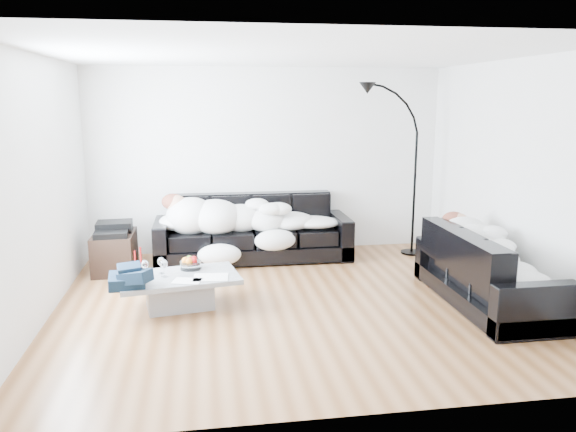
{
  "coord_description": "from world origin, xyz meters",
  "views": [
    {
      "loc": [
        -0.92,
        -5.68,
        2.16
      ],
      "look_at": [
        0.0,
        0.3,
        0.9
      ],
      "focal_mm": 35.0,
      "sensor_mm": 36.0,
      "label": 1
    }
  ],
  "objects": [
    {
      "name": "wine_glass_a",
      "position": [
        -1.38,
        0.15,
        0.44
      ],
      "size": [
        0.09,
        0.09,
        0.17
      ],
      "primitive_type": "cylinder",
      "rotation": [
        0.0,
        0.0,
        0.28
      ],
      "color": "white",
      "rests_on": "coffee_table"
    },
    {
      "name": "wall_left",
      "position": [
        -2.5,
        0.0,
        1.3
      ],
      "size": [
        0.02,
        4.5,
        2.6
      ],
      "primitive_type": "cube",
      "color": "silver",
      "rests_on": "ground"
    },
    {
      "name": "coffee_table",
      "position": [
        -1.19,
        0.04,
        0.18
      ],
      "size": [
        1.32,
        0.91,
        0.35
      ],
      "primitive_type": "cube",
      "rotation": [
        0.0,
        0.0,
        0.17
      ],
      "color": "#939699",
      "rests_on": "ground"
    },
    {
      "name": "sofa_right",
      "position": [
        2.06,
        -0.34,
        0.4
      ],
      "size": [
        0.85,
        1.97,
        0.8
      ],
      "primitive_type": "cube",
      "rotation": [
        0.0,
        0.0,
        1.57
      ],
      "color": "black",
      "rests_on": "ground"
    },
    {
      "name": "candle_right",
      "position": [
        -1.6,
        0.26,
        0.49
      ],
      "size": [
        0.05,
        0.05,
        0.26
      ],
      "primitive_type": "cylinder",
      "rotation": [
        0.0,
        0.0,
        -0.04
      ],
      "color": "maroon",
      "rests_on": "coffee_table"
    },
    {
      "name": "stereo",
      "position": [
        -2.06,
        1.49,
        0.56
      ],
      "size": [
        0.46,
        0.36,
        0.13
      ],
      "primitive_type": "cube",
      "rotation": [
        0.0,
        0.0,
        0.06
      ],
      "color": "black",
      "rests_on": "av_cabinet"
    },
    {
      "name": "navy_jacket",
      "position": [
        -1.64,
        -0.25,
        0.53
      ],
      "size": [
        0.38,
        0.32,
        0.18
      ],
      "primitive_type": null,
      "rotation": [
        0.0,
        0.0,
        -0.05
      ],
      "color": "black",
      "rests_on": "coffee_table"
    },
    {
      "name": "sofa_back",
      "position": [
        -0.26,
        1.79,
        0.43
      ],
      "size": [
        2.64,
        0.91,
        0.86
      ],
      "primitive_type": "cube",
      "color": "black",
      "rests_on": "ground"
    },
    {
      "name": "sleeper_right",
      "position": [
        2.06,
        -0.34,
        0.63
      ],
      "size": [
        0.71,
        1.69,
        0.41
      ],
      "primitive_type": null,
      "rotation": [
        0.0,
        0.0,
        1.57
      ],
      "color": "white",
      "rests_on": "sofa_right"
    },
    {
      "name": "fruit_bowl",
      "position": [
        -1.07,
        0.26,
        0.43
      ],
      "size": [
        0.27,
        0.27,
        0.14
      ],
      "primitive_type": "cylinder",
      "rotation": [
        0.0,
        0.0,
        -0.17
      ],
      "color": "white",
      "rests_on": "coffee_table"
    },
    {
      "name": "ceiling",
      "position": [
        0.0,
        0.0,
        2.6
      ],
      "size": [
        5.0,
        5.0,
        0.0
      ],
      "primitive_type": "plane",
      "color": "white",
      "rests_on": "ground"
    },
    {
      "name": "candle_left",
      "position": [
        -1.66,
        0.26,
        0.46
      ],
      "size": [
        0.04,
        0.04,
        0.22
      ],
      "primitive_type": "cylinder",
      "rotation": [
        0.0,
        0.0,
        0.04
      ],
      "color": "maroon",
      "rests_on": "coffee_table"
    },
    {
      "name": "wall_back",
      "position": [
        0.0,
        2.25,
        1.3
      ],
      "size": [
        5.0,
        0.02,
        2.6
      ],
      "primitive_type": "cube",
      "color": "silver",
      "rests_on": "ground"
    },
    {
      "name": "ground",
      "position": [
        0.0,
        0.0,
        0.0
      ],
      "size": [
        5.0,
        5.0,
        0.0
      ],
      "primitive_type": "plane",
      "color": "brown",
      "rests_on": "ground"
    },
    {
      "name": "floor_lamp",
      "position": [
        2.01,
        1.71,
        1.05
      ],
      "size": [
        0.8,
        0.42,
        2.1
      ],
      "primitive_type": null,
      "rotation": [
        0.0,
        0.0,
        0.15
      ],
      "color": "black",
      "rests_on": "ground"
    },
    {
      "name": "newspaper_b",
      "position": [
        -1.11,
        -0.16,
        0.36
      ],
      "size": [
        0.32,
        0.26,
        0.01
      ],
      "primitive_type": "cube",
      "rotation": [
        0.0,
        0.0,
        -0.25
      ],
      "color": "silver",
      "rests_on": "coffee_table"
    },
    {
      "name": "shoes",
      "position": [
        1.85,
        0.35,
        0.05
      ],
      "size": [
        0.47,
        0.4,
        0.09
      ],
      "primitive_type": null,
      "rotation": [
        0.0,
        0.0,
        -0.31
      ],
      "color": "#472311",
      "rests_on": "ground"
    },
    {
      "name": "teal_cushion",
      "position": [
        2.0,
        0.28,
        0.72
      ],
      "size": [
        0.42,
        0.38,
        0.2
      ],
      "primitive_type": "ellipsoid",
      "rotation": [
        0.0,
        0.0,
        0.24
      ],
      "color": "#0C595A",
      "rests_on": "sofa_right"
    },
    {
      "name": "wall_right",
      "position": [
        2.5,
        0.0,
        1.3
      ],
      "size": [
        0.02,
        4.5,
        2.6
      ],
      "primitive_type": "cube",
      "color": "silver",
      "rests_on": "ground"
    },
    {
      "name": "wine_glass_c",
      "position": [
        -1.34,
        0.02,
        0.45
      ],
      "size": [
        0.1,
        0.1,
        0.19
      ],
      "primitive_type": "cylinder",
      "rotation": [
        0.0,
        0.0,
        -0.26
      ],
      "color": "white",
      "rests_on": "coffee_table"
    },
    {
      "name": "av_cabinet",
      "position": [
        -2.06,
        1.49,
        0.25
      ],
      "size": [
        0.5,
        0.73,
        0.5
      ],
      "primitive_type": "cube",
      "rotation": [
        0.0,
        0.0,
        -0.0
      ],
      "color": "black",
      "rests_on": "ground"
    },
    {
      "name": "newspaper_a",
      "position": [
        -0.87,
        -0.08,
        0.36
      ],
      "size": [
        0.38,
        0.3,
        0.01
      ],
      "primitive_type": "cube",
      "rotation": [
        0.0,
        0.0,
        -0.08
      ],
      "color": "silver",
      "rests_on": "coffee_table"
    },
    {
      "name": "wine_glass_b",
      "position": [
        -1.54,
        0.05,
        0.44
      ],
      "size": [
        0.08,
        0.08,
        0.18
      ],
      "primitive_type": "cylinder",
      "rotation": [
        0.0,
        0.0,
        0.03
      ],
      "color": "white",
      "rests_on": "coffee_table"
    },
    {
      "name": "sleeper_back",
      "position": [
        -0.26,
        1.74,
        0.64
      ],
      "size": [
        2.23,
        0.77,
        0.45
      ],
      "primitive_type": null,
      "color": "white",
      "rests_on": "sofa_back"
    }
  ]
}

